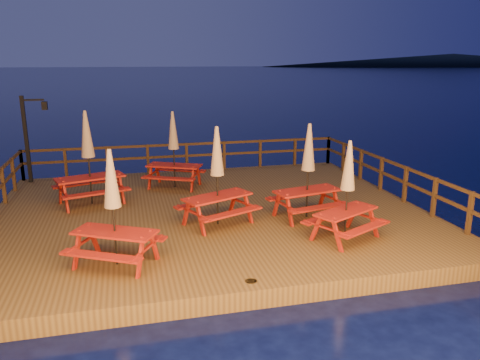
{
  "coord_description": "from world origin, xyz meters",
  "views": [
    {
      "loc": [
        -2.2,
        -12.65,
        4.63
      ],
      "look_at": [
        1.06,
        0.6,
        1.06
      ],
      "focal_mm": 35.0,
      "sensor_mm": 36.0,
      "label": 1
    }
  ],
  "objects_px": {
    "picnic_table_1": "(308,170)",
    "picnic_table_2": "(174,148)",
    "lamp_post": "(30,131)",
    "picnic_table_0": "(88,156)"
  },
  "relations": [
    {
      "from": "picnic_table_1",
      "to": "picnic_table_0",
      "type": "bearing_deg",
      "value": 143.6
    },
    {
      "from": "lamp_post",
      "to": "picnic_table_2",
      "type": "relative_size",
      "value": 1.18
    },
    {
      "from": "picnic_table_1",
      "to": "picnic_table_2",
      "type": "distance_m",
      "value": 5.07
    },
    {
      "from": "picnic_table_1",
      "to": "picnic_table_2",
      "type": "relative_size",
      "value": 1.01
    },
    {
      "from": "picnic_table_0",
      "to": "picnic_table_2",
      "type": "relative_size",
      "value": 1.09
    },
    {
      "from": "lamp_post",
      "to": "picnic_table_2",
      "type": "height_order",
      "value": "lamp_post"
    },
    {
      "from": "picnic_table_0",
      "to": "picnic_table_1",
      "type": "height_order",
      "value": "picnic_table_0"
    },
    {
      "from": "picnic_table_2",
      "to": "picnic_table_0",
      "type": "bearing_deg",
      "value": -127.62
    },
    {
      "from": "lamp_post",
      "to": "picnic_table_1",
      "type": "height_order",
      "value": "lamp_post"
    },
    {
      "from": "picnic_table_1",
      "to": "picnic_table_2",
      "type": "bearing_deg",
      "value": 117.15
    }
  ]
}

